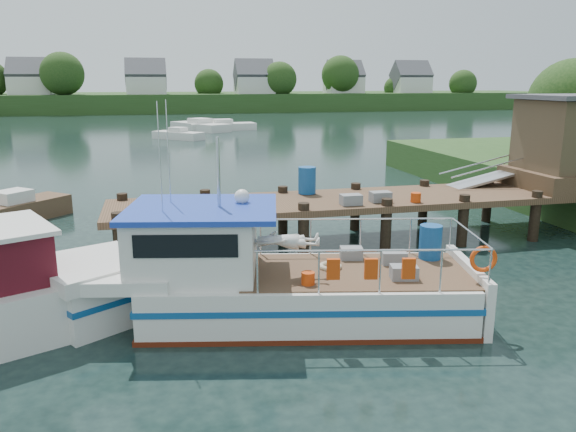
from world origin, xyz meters
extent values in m
plane|color=black|center=(0.00, 0.00, 0.00)|extent=(160.00, 160.00, 0.00)
cylinder|color=#332114|center=(14.00, 6.00, 1.52)|extent=(0.50, 0.50, 3.05)
sphere|color=#264317|center=(14.00, 6.00, 3.96)|extent=(3.90, 3.90, 3.90)
cube|color=#2A4A1E|center=(0.00, 84.00, 1.40)|extent=(140.00, 24.00, 3.00)
cylinder|color=#332114|center=(-17.00, 75.00, 2.40)|extent=(0.60, 0.60, 4.80)
sphere|color=#264317|center=(-17.00, 75.00, 5.95)|extent=(6.34, 6.34, 6.34)
cylinder|color=#332114|center=(-6.00, 77.00, 1.50)|extent=(0.60, 0.60, 3.00)
sphere|color=#264317|center=(-6.00, 77.00, 3.72)|extent=(3.96, 3.96, 3.96)
cylinder|color=#332114|center=(5.00, 79.00, 1.80)|extent=(0.60, 0.60, 3.60)
sphere|color=#264317|center=(5.00, 79.00, 4.46)|extent=(4.75, 4.75, 4.75)
cylinder|color=#332114|center=(16.00, 75.00, 2.10)|extent=(0.60, 0.60, 4.20)
sphere|color=#264317|center=(16.00, 75.00, 5.21)|extent=(5.54, 5.54, 5.54)
cylinder|color=#332114|center=(27.00, 77.00, 2.40)|extent=(0.60, 0.60, 4.80)
sphere|color=#264317|center=(27.00, 77.00, 5.95)|extent=(6.34, 6.34, 6.34)
cylinder|color=#332114|center=(38.00, 79.00, 1.50)|extent=(0.60, 0.60, 3.00)
sphere|color=#264317|center=(38.00, 79.00, 3.72)|extent=(3.96, 3.96, 3.96)
cylinder|color=#332114|center=(49.00, 75.00, 1.80)|extent=(0.60, 0.60, 3.60)
sphere|color=#264317|center=(49.00, 75.00, 4.46)|extent=(4.75, 4.75, 4.75)
cube|color=silver|center=(-22.00, 78.00, 4.00)|extent=(6.00, 5.00, 3.00)
cube|color=#47474C|center=(-22.00, 78.00, 5.90)|extent=(6.20, 5.09, 5.09)
cube|color=silver|center=(-5.00, 77.00, 4.00)|extent=(6.00, 5.00, 3.00)
cube|color=#47474C|center=(-5.00, 77.00, 5.90)|extent=(6.20, 5.09, 5.09)
cube|color=silver|center=(12.00, 76.00, 4.00)|extent=(6.00, 5.00, 3.00)
cube|color=#47474C|center=(12.00, 76.00, 5.90)|extent=(6.20, 5.09, 5.09)
cube|color=silver|center=(28.00, 78.00, 4.00)|extent=(6.00, 5.00, 3.00)
cube|color=#47474C|center=(28.00, 78.00, 5.90)|extent=(6.20, 5.09, 5.09)
cube|color=silver|center=(40.00, 77.00, 4.00)|extent=(6.00, 5.00, 3.00)
cube|color=#47474C|center=(40.00, 77.00, 5.90)|extent=(6.20, 5.09, 5.09)
cube|color=brown|center=(2.00, 0.00, 1.30)|extent=(16.00, 3.00, 0.20)
cylinder|color=black|center=(-5.50, -1.30, 0.65)|extent=(0.32, 0.32, 1.90)
cylinder|color=black|center=(-5.50, 1.30, 0.65)|extent=(0.32, 0.32, 1.90)
cylinder|color=black|center=(-3.00, -1.30, 0.65)|extent=(0.32, 0.32, 1.90)
cylinder|color=black|center=(-3.00, 1.30, 0.65)|extent=(0.32, 0.32, 1.90)
cylinder|color=black|center=(-0.50, -1.30, 0.65)|extent=(0.32, 0.32, 1.90)
cylinder|color=black|center=(-0.50, 1.30, 0.65)|extent=(0.32, 0.32, 1.90)
cylinder|color=black|center=(2.00, -1.30, 0.65)|extent=(0.32, 0.32, 1.90)
cylinder|color=black|center=(2.00, 1.30, 0.65)|extent=(0.32, 0.32, 1.90)
cylinder|color=black|center=(4.50, -1.30, 0.65)|extent=(0.32, 0.32, 1.90)
cylinder|color=black|center=(4.50, 1.30, 0.65)|extent=(0.32, 0.32, 1.90)
cylinder|color=black|center=(7.00, -1.30, 0.65)|extent=(0.32, 0.32, 1.90)
cylinder|color=black|center=(7.00, 1.30, 0.65)|extent=(0.32, 0.32, 1.90)
cylinder|color=black|center=(9.50, 1.30, 0.65)|extent=(0.32, 0.32, 1.90)
cube|color=brown|center=(9.00, 0.00, 1.70)|extent=(3.20, 3.00, 0.60)
cube|color=#4D3D2B|center=(9.00, 0.00, 3.10)|extent=(2.60, 2.60, 2.40)
cube|color=#47474C|center=(9.00, 0.00, 4.40)|extent=(3.00, 3.00, 0.15)
cube|color=#A5A8AD|center=(6.70, 0.90, 1.65)|extent=(3.34, 0.90, 0.79)
cylinder|color=silver|center=(6.70, 0.50, 2.15)|extent=(3.34, 0.05, 0.76)
cylinder|color=silver|center=(6.70, 1.30, 2.15)|extent=(3.34, 0.05, 0.76)
cube|color=slate|center=(1.00, -1.00, 1.56)|extent=(0.60, 0.40, 0.30)
cube|color=slate|center=(2.00, -0.80, 1.56)|extent=(0.60, 0.40, 0.30)
cylinder|color=#C83B0B|center=(3.00, -1.10, 1.55)|extent=(0.30, 0.30, 0.28)
cylinder|color=navy|center=(0.20, 0.90, 1.84)|extent=(0.56, 0.56, 0.85)
cube|color=silver|center=(-1.54, -5.31, 0.51)|extent=(7.03, 3.98, 1.02)
cube|color=silver|center=(-5.85, -4.39, 0.51)|extent=(2.59, 2.59, 1.02)
cube|color=silver|center=(-5.85, -4.39, 1.15)|extent=(2.86, 2.82, 0.31)
cube|color=silver|center=(-4.99, -4.57, 1.12)|extent=(2.25, 2.83, 0.26)
cube|color=#114B8B|center=(-1.54, -5.31, 0.64)|extent=(7.12, 4.03, 0.12)
cube|color=#114B8B|center=(-5.85, -4.39, 0.64)|extent=(2.64, 2.64, 0.12)
cube|color=#561B0C|center=(-1.54, -5.31, 0.04)|extent=(7.12, 4.01, 0.12)
cube|color=brown|center=(-0.50, -5.54, 1.02)|extent=(5.16, 3.33, 0.04)
cube|color=silver|center=(1.83, -6.04, 0.60)|extent=(0.73, 2.63, 1.19)
cube|color=silver|center=(-3.78, -4.83, 1.68)|extent=(2.90, 2.76, 1.32)
cube|color=black|center=(-4.02, -5.96, 1.94)|extent=(1.91, 0.44, 0.44)
cube|color=black|center=(-3.54, -3.70, 1.94)|extent=(1.91, 0.44, 0.44)
cube|color=black|center=(-5.00, -4.57, 1.94)|extent=(0.37, 1.56, 0.44)
cube|color=#1C3AAF|center=(-3.61, -4.87, 2.38)|extent=(3.47, 3.13, 0.11)
cylinder|color=silver|center=(-3.26, -4.94, 3.13)|extent=(0.08, 0.08, 1.41)
cylinder|color=silver|center=(-4.39, -5.15, 3.49)|extent=(0.03, 0.03, 2.12)
cylinder|color=silver|center=(-4.21, -4.29, 3.49)|extent=(0.03, 0.03, 2.12)
sphere|color=silver|center=(-2.76, -4.69, 2.56)|extent=(0.38, 0.38, 0.32)
cylinder|color=silver|center=(-0.63, -6.76, 1.85)|extent=(4.33, 0.96, 0.04)
cylinder|color=silver|center=(-0.12, -4.37, 1.85)|extent=(4.33, 0.96, 0.04)
cylinder|color=silver|center=(1.81, -6.03, 1.85)|extent=(0.55, 2.38, 0.04)
cylinder|color=silver|center=(-2.74, -6.30, 1.43)|extent=(0.05, 0.05, 0.84)
cylinder|color=silver|center=(-2.23, -3.92, 1.43)|extent=(0.05, 0.05, 0.84)
cylinder|color=silver|center=(-1.62, -6.54, 1.43)|extent=(0.05, 0.05, 0.84)
cylinder|color=silver|center=(-1.11, -4.16, 1.43)|extent=(0.05, 0.05, 0.84)
cylinder|color=silver|center=(-0.50, -6.78, 1.43)|extent=(0.05, 0.05, 0.84)
cylinder|color=silver|center=(0.01, -4.40, 1.43)|extent=(0.05, 0.05, 0.84)
cylinder|color=silver|center=(0.63, -7.02, 1.43)|extent=(0.05, 0.05, 0.84)
cylinder|color=silver|center=(1.14, -4.64, 1.43)|extent=(0.05, 0.05, 0.84)
cylinder|color=silver|center=(1.53, -7.22, 1.43)|extent=(0.05, 0.05, 0.84)
cylinder|color=silver|center=(2.04, -4.83, 1.43)|extent=(0.05, 0.05, 0.84)
cube|color=slate|center=(0.25, -6.24, 1.17)|extent=(0.59, 0.46, 0.28)
cube|color=slate|center=(0.46, -5.29, 1.17)|extent=(0.59, 0.46, 0.28)
cube|color=slate|center=(-0.33, -4.76, 1.17)|extent=(0.55, 0.43, 0.28)
cylinder|color=navy|center=(1.39, -5.13, 1.41)|extent=(0.59, 0.59, 0.78)
cylinder|color=#C83B0B|center=(-1.70, -6.09, 1.16)|extent=(0.31, 0.31, 0.26)
torus|color=#BFB28C|center=(-0.98, -5.25, 1.08)|extent=(0.59, 0.59, 0.11)
torus|color=#C83B0B|center=(1.70, -6.73, 1.50)|extent=(0.55, 0.20, 0.55)
cube|color=#C83B0B|center=(-1.36, -6.62, 1.50)|extent=(0.26, 0.14, 0.40)
cube|color=#C83B0B|center=(-0.67, -6.76, 1.50)|extent=(0.26, 0.14, 0.40)
cube|color=#C83B0B|center=(0.02, -6.91, 1.50)|extent=(0.26, 0.14, 0.40)
imported|color=silver|center=(-2.11, -5.46, 1.79)|extent=(0.48, 0.63, 1.55)
cube|color=brown|center=(-9.43, 5.15, 0.36)|extent=(3.64, 3.80, 0.72)
cube|color=silver|center=(-9.43, 5.15, 0.91)|extent=(1.44, 1.45, 0.47)
cube|color=silver|center=(2.53, 41.76, 0.36)|extent=(6.83, 2.89, 0.72)
cube|color=silver|center=(2.53, 41.76, 0.90)|extent=(2.01, 1.77, 0.46)
cube|color=silver|center=(-2.33, 33.51, 0.33)|extent=(4.47, 4.38, 0.65)
cube|color=silver|center=(-2.33, 33.51, 0.82)|extent=(1.72, 1.71, 0.42)
cube|color=silver|center=(19.79, 15.96, 0.32)|extent=(6.65, 5.14, 0.64)
cube|color=silver|center=(19.79, 15.96, 0.81)|extent=(2.33, 2.24, 0.41)
cube|color=silver|center=(0.26, 41.86, 0.39)|extent=(5.78, 7.55, 0.78)
cube|color=silver|center=(0.26, 41.86, 0.99)|extent=(2.53, 2.64, 0.50)
camera|label=1|loc=(-4.50, -16.06, 4.91)|focal=35.00mm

